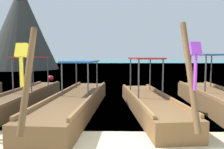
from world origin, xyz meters
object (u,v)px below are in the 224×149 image
longtail_boat_violet_ribbon (149,103)px  mooring_buoy_near (50,78)px  longtail_boat_blue_ribbon (24,97)px  longtail_boat_yellow_ribbon (76,102)px  longtail_boat_red_ribbon (215,99)px  karst_rock (23,28)px

longtail_boat_violet_ribbon → mooring_buoy_near: size_ratio=13.95×
longtail_boat_blue_ribbon → longtail_boat_yellow_ribbon: bearing=-25.7°
longtail_boat_yellow_ribbon → longtail_boat_violet_ribbon: longtail_boat_violet_ribbon is taller
longtail_boat_red_ribbon → mooring_buoy_near: size_ratio=13.33×
longtail_boat_blue_ribbon → mooring_buoy_near: size_ratio=14.97×
longtail_boat_blue_ribbon → longtail_boat_red_ribbon: size_ratio=1.12×
longtail_boat_blue_ribbon → longtail_boat_violet_ribbon: 5.08m
longtail_boat_blue_ribbon → mooring_buoy_near: bearing=100.3°
longtail_boat_red_ribbon → mooring_buoy_near: bearing=135.3°
longtail_boat_blue_ribbon → karst_rock: (-10.57, 23.98, 5.96)m
longtail_boat_red_ribbon → karst_rock: bearing=126.2°
longtail_boat_violet_ribbon → karst_rock: 30.11m
karst_rock → longtail_boat_violet_ribbon: bearing=-58.3°
longtail_boat_blue_ribbon → longtail_boat_violet_ribbon: longtail_boat_violet_ribbon is taller
longtail_boat_blue_ribbon → karst_rock: karst_rock is taller
longtail_boat_red_ribbon → karst_rock: 31.13m
longtail_boat_blue_ribbon → longtail_boat_red_ribbon: (7.46, -0.70, 0.06)m
longtail_boat_violet_ribbon → karst_rock: (-15.52, 25.11, 5.94)m
longtail_boat_blue_ribbon → karst_rock: 26.88m
longtail_boat_violet_ribbon → mooring_buoy_near: 11.27m
longtail_boat_red_ribbon → mooring_buoy_near: longtail_boat_red_ribbon is taller
mooring_buoy_near → longtail_boat_red_ribbon: bearing=-44.7°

